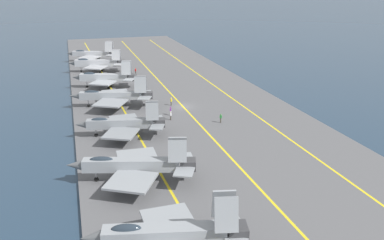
# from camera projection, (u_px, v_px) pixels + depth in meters

# --- Properties ---
(ground_plane) EXTENTS (2000.00, 2000.00, 0.00)m
(ground_plane) POSITION_uv_depth(u_px,v_px,m) (183.00, 108.00, 85.01)
(ground_plane) COLOR #23384C
(carrier_deck) EXTENTS (217.44, 44.26, 0.40)m
(carrier_deck) POSITION_uv_depth(u_px,v_px,m) (183.00, 107.00, 84.94)
(carrier_deck) COLOR #565659
(carrier_deck) RESTS_ON ground
(deck_stripe_foul_line) EXTENTS (195.70, 0.71, 0.01)m
(deck_stripe_foul_line) POSITION_uv_depth(u_px,v_px,m) (237.00, 102.00, 88.18)
(deck_stripe_foul_line) COLOR yellow
(deck_stripe_foul_line) RESTS_ON carrier_deck
(deck_stripe_centerline) EXTENTS (195.70, 0.36, 0.01)m
(deck_stripe_centerline) POSITION_uv_depth(u_px,v_px,m) (183.00, 107.00, 84.87)
(deck_stripe_centerline) COLOR yellow
(deck_stripe_centerline) RESTS_ON carrier_deck
(deck_stripe_edge_line) EXTENTS (195.60, 6.93, 0.01)m
(deck_stripe_edge_line) POSITION_uv_depth(u_px,v_px,m) (125.00, 112.00, 81.57)
(deck_stripe_edge_line) COLOR yellow
(deck_stripe_edge_line) RESTS_ON carrier_deck
(parked_jet_second) EXTENTS (12.62, 15.64, 6.95)m
(parked_jet_second) POSITION_uv_depth(u_px,v_px,m) (168.00, 235.00, 37.76)
(parked_jet_second) COLOR gray
(parked_jet_second) RESTS_ON carrier_deck
(parked_jet_third) EXTENTS (13.30, 16.94, 6.01)m
(parked_jet_third) POSITION_uv_depth(u_px,v_px,m) (134.00, 165.00, 52.93)
(parked_jet_third) COLOR gray
(parked_jet_third) RESTS_ON carrier_deck
(parked_jet_fourth) EXTENTS (12.74, 15.15, 5.95)m
(parked_jet_fourth) POSITION_uv_depth(u_px,v_px,m) (123.00, 124.00, 68.31)
(parked_jet_fourth) COLOR gray
(parked_jet_fourth) RESTS_ON carrier_deck
(parked_jet_fifth) EXTENTS (13.59, 17.23, 6.46)m
(parked_jet_fifth) POSITION_uv_depth(u_px,v_px,m) (113.00, 96.00, 83.83)
(parked_jet_fifth) COLOR gray
(parked_jet_fifth) RESTS_ON carrier_deck
(parked_jet_sixth) EXTENTS (11.89, 15.76, 6.68)m
(parked_jet_sixth) POSITION_uv_depth(u_px,v_px,m) (106.00, 77.00, 98.46)
(parked_jet_sixth) COLOR #9EA3A8
(parked_jet_sixth) RESTS_ON carrier_deck
(parked_jet_seventh) EXTENTS (12.24, 16.18, 6.41)m
(parked_jet_seventh) POSITION_uv_depth(u_px,v_px,m) (97.00, 63.00, 114.96)
(parked_jet_seventh) COLOR #A8AAAF
(parked_jet_seventh) RESTS_ON carrier_deck
(parked_jet_eighth) EXTENTS (14.18, 16.39, 6.55)m
(parked_jet_eighth) POSITION_uv_depth(u_px,v_px,m) (93.00, 54.00, 129.71)
(parked_jet_eighth) COLOR #A8AAAF
(parked_jet_eighth) RESTS_ON carrier_deck
(crew_green_vest) EXTENTS (0.41, 0.46, 1.77)m
(crew_green_vest) POSITION_uv_depth(u_px,v_px,m) (221.00, 118.00, 75.01)
(crew_green_vest) COLOR #4C473D
(crew_green_vest) RESTS_ON carrier_deck
(crew_red_vest) EXTENTS (0.44, 0.46, 1.67)m
(crew_red_vest) POSITION_uv_depth(u_px,v_px,m) (135.00, 71.00, 113.55)
(crew_red_vest) COLOR #383328
(crew_red_vest) RESTS_ON carrier_deck
(crew_yellow_vest) EXTENTS (0.46, 0.43, 1.72)m
(crew_yellow_vest) POSITION_uv_depth(u_px,v_px,m) (171.00, 101.00, 85.32)
(crew_yellow_vest) COLOR #4C473D
(crew_yellow_vest) RESTS_ON carrier_deck
(crew_purple_vest) EXTENTS (0.44, 0.37, 1.79)m
(crew_purple_vest) POSITION_uv_depth(u_px,v_px,m) (171.00, 110.00, 79.14)
(crew_purple_vest) COLOR #232328
(crew_purple_vest) RESTS_ON carrier_deck
(crew_white_vest) EXTENTS (0.38, 0.26, 1.74)m
(crew_white_vest) POSITION_uv_depth(u_px,v_px,m) (171.00, 115.00, 76.50)
(crew_white_vest) COLOR #4C473D
(crew_white_vest) RESTS_ON carrier_deck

